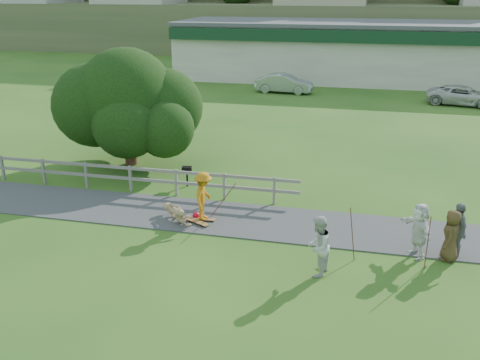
{
  "coord_description": "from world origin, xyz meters",
  "views": [
    {
      "loc": [
        5.18,
        -15.73,
        7.93
      ],
      "look_at": [
        0.94,
        2.0,
        1.36
      ],
      "focal_mm": 40.0,
      "sensor_mm": 36.0,
      "label": 1
    }
  ],
  "objects_px": {
    "tree": "(128,120)",
    "car_silver": "(284,83)",
    "spectator_c": "(451,236)",
    "spectator_a": "(318,246)",
    "skater_rider": "(204,199)",
    "spectator_d": "(419,230)",
    "bbq": "(187,177)",
    "car_white": "(463,95)",
    "spectator_b": "(458,230)",
    "skater_fallen": "(177,213)"
  },
  "relations": [
    {
      "from": "spectator_a",
      "to": "car_silver",
      "type": "xyz_separation_m",
      "value": [
        -5.47,
        28.36,
        -0.17
      ]
    },
    {
      "from": "car_white",
      "to": "tree",
      "type": "distance_m",
      "value": 25.21
    },
    {
      "from": "skater_fallen",
      "to": "spectator_c",
      "type": "bearing_deg",
      "value": -50.59
    },
    {
      "from": "car_silver",
      "to": "bbq",
      "type": "relative_size",
      "value": 5.24
    },
    {
      "from": "car_white",
      "to": "skater_rider",
      "type": "bearing_deg",
      "value": 163.91
    },
    {
      "from": "spectator_d",
      "to": "car_white",
      "type": "bearing_deg",
      "value": 145.35
    },
    {
      "from": "skater_rider",
      "to": "spectator_b",
      "type": "height_order",
      "value": "spectator_b"
    },
    {
      "from": "spectator_b",
      "to": "bbq",
      "type": "bearing_deg",
      "value": -124.37
    },
    {
      "from": "bbq",
      "to": "car_silver",
      "type": "bearing_deg",
      "value": 76.74
    },
    {
      "from": "spectator_b",
      "to": "bbq",
      "type": "distance_m",
      "value": 10.93
    },
    {
      "from": "skater_rider",
      "to": "spectator_d",
      "type": "xyz_separation_m",
      "value": [
        7.24,
        -0.98,
        0.0
      ]
    },
    {
      "from": "spectator_d",
      "to": "tree",
      "type": "height_order",
      "value": "tree"
    },
    {
      "from": "tree",
      "to": "bbq",
      "type": "xyz_separation_m",
      "value": [
        3.57,
        -2.25,
        -1.72
      ]
    },
    {
      "from": "car_silver",
      "to": "spectator_a",
      "type": "bearing_deg",
      "value": -165.48
    },
    {
      "from": "car_silver",
      "to": "tree",
      "type": "bearing_deg",
      "value": 171.76
    },
    {
      "from": "spectator_b",
      "to": "spectator_d",
      "type": "xyz_separation_m",
      "value": [
        -1.16,
        -0.29,
        -0.01
      ]
    },
    {
      "from": "spectator_c",
      "to": "bbq",
      "type": "xyz_separation_m",
      "value": [
        -9.95,
        4.32,
        -0.39
      ]
    },
    {
      "from": "car_silver",
      "to": "skater_rider",
      "type": "bearing_deg",
      "value": -173.82
    },
    {
      "from": "tree",
      "to": "spectator_c",
      "type": "bearing_deg",
      "value": -25.91
    },
    {
      "from": "spectator_a",
      "to": "spectator_c",
      "type": "relative_size",
      "value": 1.11
    },
    {
      "from": "spectator_a",
      "to": "bbq",
      "type": "bearing_deg",
      "value": -122.13
    },
    {
      "from": "skater_fallen",
      "to": "bbq",
      "type": "xyz_separation_m",
      "value": [
        -0.82,
        3.52,
        0.11
      ]
    },
    {
      "from": "spectator_b",
      "to": "tree",
      "type": "distance_m",
      "value": 15.14
    },
    {
      "from": "car_white",
      "to": "car_silver",
      "type": "bearing_deg",
      "value": 93.26
    },
    {
      "from": "car_silver",
      "to": "bbq",
      "type": "distance_m",
      "value": 22.2
    },
    {
      "from": "skater_rider",
      "to": "car_silver",
      "type": "height_order",
      "value": "skater_rider"
    },
    {
      "from": "tree",
      "to": "car_silver",
      "type": "bearing_deg",
      "value": 78.15
    },
    {
      "from": "spectator_c",
      "to": "bbq",
      "type": "relative_size",
      "value": 1.91
    },
    {
      "from": "spectator_b",
      "to": "car_silver",
      "type": "xyz_separation_m",
      "value": [
        -9.55,
        26.2,
        -0.15
      ]
    },
    {
      "from": "tree",
      "to": "car_white",
      "type": "bearing_deg",
      "value": 46.35
    },
    {
      "from": "spectator_a",
      "to": "bbq",
      "type": "height_order",
      "value": "spectator_a"
    },
    {
      "from": "spectator_b",
      "to": "bbq",
      "type": "xyz_separation_m",
      "value": [
        -10.16,
        4.01,
        -0.46
      ]
    },
    {
      "from": "tree",
      "to": "spectator_a",
      "type": "bearing_deg",
      "value": -41.09
    },
    {
      "from": "car_silver",
      "to": "car_white",
      "type": "height_order",
      "value": "car_silver"
    },
    {
      "from": "tree",
      "to": "bbq",
      "type": "relative_size",
      "value": 8.49
    },
    {
      "from": "skater_rider",
      "to": "car_silver",
      "type": "xyz_separation_m",
      "value": [
        -1.15,
        25.51,
        -0.14
      ]
    },
    {
      "from": "spectator_d",
      "to": "skater_rider",
      "type": "bearing_deg",
      "value": -121.37
    },
    {
      "from": "spectator_a",
      "to": "skater_rider",
      "type": "bearing_deg",
      "value": -110.12
    },
    {
      "from": "car_white",
      "to": "bbq",
      "type": "xyz_separation_m",
      "value": [
        -13.8,
        -20.45,
        -0.25
      ]
    },
    {
      "from": "spectator_c",
      "to": "bbq",
      "type": "bearing_deg",
      "value": -99.68
    },
    {
      "from": "skater_rider",
      "to": "spectator_a",
      "type": "height_order",
      "value": "spectator_a"
    },
    {
      "from": "spectator_c",
      "to": "car_silver",
      "type": "height_order",
      "value": "spectator_c"
    },
    {
      "from": "skater_rider",
      "to": "bbq",
      "type": "height_order",
      "value": "skater_rider"
    },
    {
      "from": "spectator_a",
      "to": "spectator_b",
      "type": "distance_m",
      "value": 4.62
    },
    {
      "from": "spectator_b",
      "to": "tree",
      "type": "bearing_deg",
      "value": -127.33
    },
    {
      "from": "skater_rider",
      "to": "bbq",
      "type": "bearing_deg",
      "value": 26.91
    },
    {
      "from": "spectator_c",
      "to": "car_silver",
      "type": "bearing_deg",
      "value": -146.82
    },
    {
      "from": "skater_rider",
      "to": "spectator_a",
      "type": "bearing_deg",
      "value": -124.43
    },
    {
      "from": "spectator_c",
      "to": "spectator_d",
      "type": "relative_size",
      "value": 0.93
    },
    {
      "from": "skater_rider",
      "to": "spectator_d",
      "type": "height_order",
      "value": "spectator_d"
    }
  ]
}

